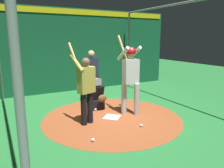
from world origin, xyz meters
name	(u,v)px	position (x,y,z in m)	size (l,w,h in m)	color
ground_plane	(112,117)	(0.00, 0.00, 0.00)	(25.34, 25.34, 0.00)	#287A38
dirt_circle	(112,117)	(0.00, 0.00, 0.00)	(3.79, 3.79, 0.01)	#9E4C28
home_plate	(112,117)	(0.00, 0.00, 0.01)	(0.42, 0.42, 0.01)	white
batter	(130,74)	(0.01, 0.58, 1.19)	(0.68, 0.49, 2.24)	#B3B3B7
catcher	(97,97)	(-0.88, -0.05, 0.39)	(0.58, 0.40, 0.98)	black
umpire	(92,74)	(-1.59, 0.09, 1.00)	(0.22, 0.49, 1.77)	#4C4C51
visitor	(86,86)	(0.07, -0.78, 0.98)	(0.55, 0.58, 2.06)	black
back_wall	(69,50)	(-3.65, 0.00, 1.67)	(0.23, 9.34, 3.32)	#145133
cage_frame	(112,32)	(0.00, 0.00, 2.31)	(6.47, 5.24, 3.26)	gray
baseball_0	(93,140)	(1.07, -1.04, 0.04)	(0.07, 0.07, 0.07)	white
baseball_1	(141,125)	(0.93, 0.32, 0.04)	(0.07, 0.07, 0.07)	white
baseball_2	(95,109)	(-0.73, -0.17, 0.04)	(0.07, 0.07, 0.07)	white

